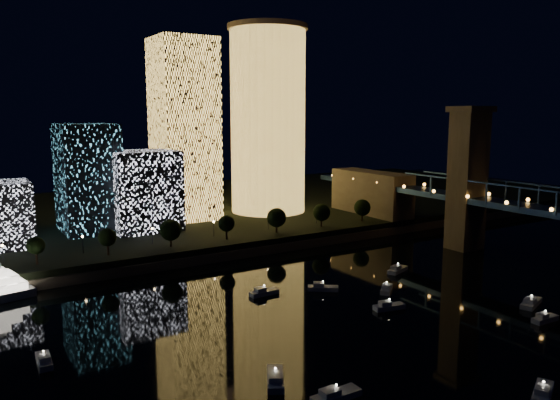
# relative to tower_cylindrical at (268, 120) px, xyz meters

# --- Properties ---
(ground) EXTENTS (520.00, 520.00, 0.00)m
(ground) POSITION_rel_tower_cylindrical_xyz_m (-30.13, -128.07, -44.75)
(ground) COLOR black
(ground) RESTS_ON ground
(far_bank) EXTENTS (420.00, 160.00, 5.00)m
(far_bank) POSITION_rel_tower_cylindrical_xyz_m (-30.13, 31.93, -42.25)
(far_bank) COLOR black
(far_bank) RESTS_ON ground
(seawall) EXTENTS (420.00, 6.00, 3.00)m
(seawall) POSITION_rel_tower_cylindrical_xyz_m (-30.13, -46.07, -43.25)
(seawall) COLOR #6B5E4C
(seawall) RESTS_ON ground
(tower_cylindrical) EXTENTS (34.00, 34.00, 79.25)m
(tower_cylindrical) POSITION_rel_tower_cylindrical_xyz_m (0.00, 0.00, 0.00)
(tower_cylindrical) COLOR #FFC251
(tower_cylindrical) RESTS_ON far_bank
(tower_rectangular) EXTENTS (22.61, 22.61, 71.93)m
(tower_rectangular) POSITION_rel_tower_cylindrical_xyz_m (-37.02, 3.15, -3.79)
(tower_rectangular) COLOR #FFC251
(tower_rectangular) RESTS_ON far_bank
(midrise_blocks) EXTENTS (111.58, 33.47, 38.92)m
(midrise_blocks) POSITION_rel_tower_cylindrical_xyz_m (-94.11, -5.80, -24.15)
(midrise_blocks) COLOR white
(midrise_blocks) RESTS_ON far_bank
(motorboats) EXTENTS (115.19, 74.70, 2.78)m
(motorboats) POSITION_rel_tower_cylindrical_xyz_m (-39.78, -114.49, -43.94)
(motorboats) COLOR silver
(motorboats) RESTS_ON ground
(esplanade_trees) EXTENTS (166.68, 6.99, 8.99)m
(esplanade_trees) POSITION_rel_tower_cylindrical_xyz_m (-52.80, -40.07, -34.28)
(esplanade_trees) COLOR black
(esplanade_trees) RESTS_ON far_bank
(street_lamps) EXTENTS (132.70, 0.70, 5.65)m
(street_lamps) POSITION_rel_tower_cylindrical_xyz_m (-64.13, -34.07, -35.73)
(street_lamps) COLOR black
(street_lamps) RESTS_ON far_bank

